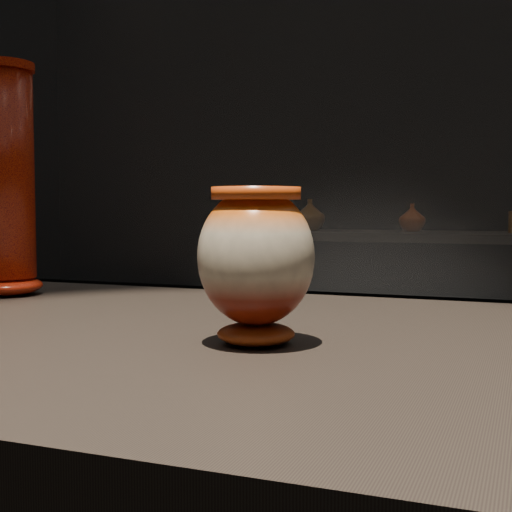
# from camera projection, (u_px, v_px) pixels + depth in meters

# --- Properties ---
(main_vase) EXTENTS (0.17, 0.17, 0.17)m
(main_vase) POSITION_uv_depth(u_px,v_px,m) (256.00, 259.00, 0.77)
(main_vase) COLOR maroon
(main_vase) RESTS_ON display_plinth
(tall_vase) EXTENTS (0.16, 0.16, 0.39)m
(tall_vase) POSITION_uv_depth(u_px,v_px,m) (3.00, 184.00, 1.19)
(tall_vase) COLOR red
(tall_vase) RESTS_ON display_plinth
(back_shelf) EXTENTS (2.00, 0.60, 0.90)m
(back_shelf) POSITION_uv_depth(u_px,v_px,m) (386.00, 276.00, 4.23)
(back_shelf) COLOR black
(back_shelf) RESTS_ON ground
(back_vase_left) EXTENTS (0.23, 0.23, 0.19)m
(back_vase_left) POSITION_uv_depth(u_px,v_px,m) (310.00, 215.00, 4.34)
(back_vase_left) COLOR brown
(back_vase_left) RESTS_ON back_shelf
(back_vase_mid) EXTENTS (0.19, 0.19, 0.16)m
(back_vase_mid) POSITION_uv_depth(u_px,v_px,m) (412.00, 218.00, 4.20)
(back_vase_mid) COLOR maroon
(back_vase_mid) RESTS_ON back_shelf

